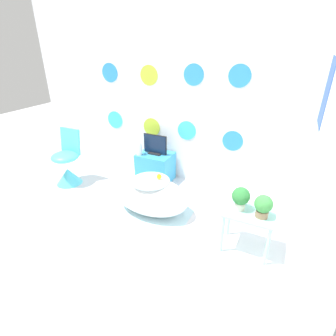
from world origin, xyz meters
name	(u,v)px	position (x,y,z in m)	size (l,w,h in m)	color
ground_plane	(74,266)	(0.00, 0.00, 0.00)	(12.00, 12.00, 0.00)	silver
wall_back_dotted	(169,90)	(0.00, 2.09, 1.30)	(4.62, 0.05, 2.60)	white
wall_right	(325,128)	(1.83, 1.04, 1.30)	(0.06, 3.07, 2.60)	white
rug	(152,214)	(0.26, 1.04, 0.00)	(0.91, 0.68, 0.01)	silver
bathtub	(151,195)	(0.22, 1.10, 0.23)	(0.95, 0.56, 0.45)	white
rubber_duck	(159,176)	(0.31, 1.15, 0.48)	(0.06, 0.07, 0.07)	yellow
chair	(67,166)	(-1.22, 1.21, 0.27)	(0.39, 0.39, 0.80)	#4CC6DB
tv_cabinet	(156,167)	(-0.11, 1.85, 0.21)	(0.49, 0.39, 0.43)	#389ED6
tv	(155,145)	(-0.11, 1.85, 0.56)	(0.36, 0.12, 0.29)	black
vase	(139,149)	(-0.30, 1.72, 0.52)	(0.08, 0.08, 0.20)	white
side_table	(249,220)	(1.40, 0.93, 0.36)	(0.47, 0.33, 0.44)	#99E0D8
potted_plant_left	(241,197)	(1.29, 0.95, 0.57)	(0.17, 0.17, 0.23)	beige
potted_plant_right	(263,206)	(1.50, 0.92, 0.56)	(0.17, 0.17, 0.22)	#8C6B4C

